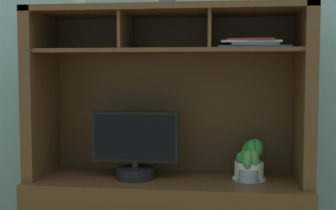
# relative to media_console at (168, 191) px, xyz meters

# --- Properties ---
(back_wall) EXTENTS (6.00, 0.02, 2.80)m
(back_wall) POSITION_rel_media_console_xyz_m (0.00, 0.28, 0.99)
(back_wall) COLOR #799B9E
(back_wall) RESTS_ON ground
(media_console) EXTENTS (1.42, 0.54, 1.35)m
(media_console) POSITION_rel_media_console_xyz_m (0.00, 0.00, 0.00)
(media_console) COLOR #4B2F1B
(media_console) RESTS_ON ground
(tv_monitor) EXTENTS (0.45, 0.20, 0.35)m
(tv_monitor) POSITION_rel_media_console_xyz_m (-0.17, -0.05, 0.22)
(tv_monitor) COLOR black
(tv_monitor) RESTS_ON media_console
(potted_orchid) EXTENTS (0.12, 0.12, 0.16)m
(potted_orchid) POSITION_rel_media_console_xyz_m (0.42, -0.03, 0.15)
(potted_orchid) COLOR #8F939C
(potted_orchid) RESTS_ON media_console
(potted_fern) EXTENTS (0.17, 0.17, 0.21)m
(potted_fern) POSITION_rel_media_console_xyz_m (0.42, 0.01, 0.16)
(potted_fern) COLOR silver
(potted_fern) RESTS_ON media_console
(magazine_stack_left) EXTENTS (0.36, 0.25, 0.05)m
(magazine_stack_left) POSITION_rel_media_console_xyz_m (0.42, -0.02, 0.76)
(magazine_stack_left) COLOR #364E75
(magazine_stack_left) RESTS_ON media_console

